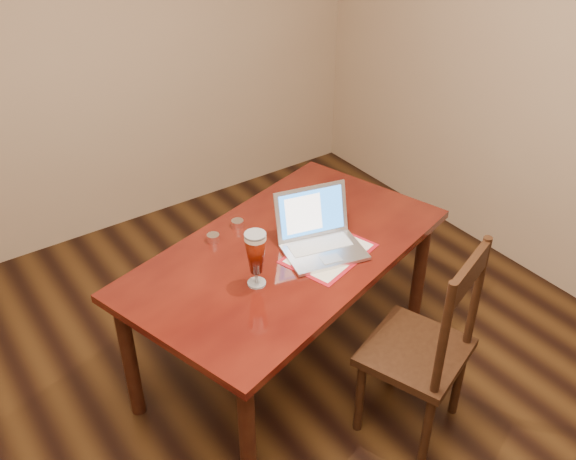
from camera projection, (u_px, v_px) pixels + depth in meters
room_shell at (279, 126)px, 1.72m from camera, size 4.51×5.01×2.71m
dining_table at (287, 263)px, 3.06m from camera, size 1.76×1.29×1.00m
dining_chair at (424, 349)px, 2.82m from camera, size 0.55×0.54×1.03m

